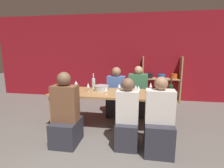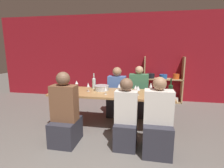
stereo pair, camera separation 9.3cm
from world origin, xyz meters
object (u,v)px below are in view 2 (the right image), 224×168
Objects in this scene: dining_table at (111,97)px; wine_glass_white_c at (119,86)px; wine_glass_red_d at (77,83)px; wine_glass_white_b at (68,89)px; wine_glass_red_c at (136,88)px; shelf_unit at (163,84)px; person_near_b at (157,126)px; person_near_c at (65,118)px; wine_glass_red_b at (126,91)px; wine_glass_white_d at (138,88)px; wine_glass_empty_b at (106,89)px; wine_glass_red_e at (151,85)px; mixing_bowl at (102,88)px; person_far_b at (138,98)px; wine_glass_white_a at (59,86)px; wine_glass_red_f at (88,85)px; wine_glass_empty_a at (124,89)px; wine_bottle_dark at (94,83)px; person_far_a at (117,98)px; wine_bottle_green at (170,90)px; person_near_a at (126,122)px; wine_glass_red_a at (131,84)px.

dining_table is 14.91× the size of wine_glass_white_c.
dining_table is at bearing -17.78° from wine_glass_red_d.
wine_glass_red_c is (1.29, 0.30, 0.01)m from wine_glass_white_b.
shelf_unit reaches higher than wine_glass_white_c.
wine_glass_white_c is (0.99, -0.16, -0.01)m from wine_glass_red_d.
person_near_c is (-1.52, -0.00, 0.02)m from person_near_b.
wine_glass_red_b is 0.46m from wine_glass_white_c.
wine_glass_empty_b is (-0.61, -0.06, -0.03)m from wine_glass_white_d.
wine_glass_red_c is 1.35m from wine_glass_red_d.
wine_glass_red_e is at bearing 24.41° from wine_glass_empty_b.
wine_glass_red_e is at bearing 53.45° from wine_glass_white_d.
wine_glass_red_b reaches higher than mixing_bowl.
wine_glass_empty_b is 0.91m from person_near_c.
person_far_b reaches higher than wine_glass_white_c.
wine_glass_red_e is at bearing 8.20° from wine_glass_white_c.
wine_glass_red_e is (0.78, 0.20, 0.22)m from dining_table.
wine_glass_red_f is (0.63, 0.04, 0.03)m from wine_glass_white_a.
wine_glass_empty_a is 1.20× the size of wine_glass_empty_b.
wine_glass_red_f is (-0.03, -0.29, -0.01)m from wine_bottle_dark.
wine_glass_red_d is at bearing 94.31° from wine_glass_white_b.
wine_glass_white_a is 0.39m from wine_glass_white_b.
mixing_bowl is at bearing 152.06° from dining_table.
wine_glass_white_d is (1.34, 0.16, 0.03)m from wine_glass_white_b.
wine_glass_red_d is 1.05m from person_far_a.
wine_bottle_dark is 0.97m from wine_glass_red_c.
dining_table is 0.29m from mixing_bowl.
wine_glass_white_a is at bearing 27.65° from person_far_b.
wine_glass_white_a is at bearing 172.56° from wine_glass_empty_b.
wine_glass_white_d is at bearing -17.67° from mixing_bowl.
wine_bottle_dark is at bearing 128.42° from wine_glass_empty_b.
dining_table is at bearing -32.77° from wine_bottle_dark.
person_near_b is at bearing -19.77° from wine_glass_white_a.
wine_glass_red_e is (-0.43, -1.89, 0.33)m from shelf_unit.
wine_glass_red_b is at bearing -131.43° from wine_glass_red_e.
wine_bottle_green is at bearing -11.17° from mixing_bowl.
person_far_b reaches higher than wine_glass_empty_b.
person_far_b is (0.14, 1.50, 0.00)m from person_near_a.
wine_glass_empty_a is at bearing -22.09° from wine_glass_red_d.
wine_glass_red_c and wine_glass_white_c have the same top height.
wine_bottle_green is 1.21m from person_far_b.
wine_glass_red_b is 1.16m from person_near_c.
wine_glass_red_c is 0.13× the size of person_far_b.
wine_glass_red_b is at bearing 96.61° from person_near_a.
person_near_c is (-0.79, -0.88, -0.40)m from wine_glass_white_c.
wine_glass_red_e is at bearing 34.20° from person_near_c.
wine_glass_empty_b is 0.44m from wine_glass_red_f.
person_far_b reaches higher than wine_bottle_green.
wine_glass_red_e reaches higher than wine_glass_red_a.
wine_glass_red_a reaches higher than wine_glass_red_f.
wine_glass_red_d is (0.27, 0.32, 0.02)m from wine_glass_white_a.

